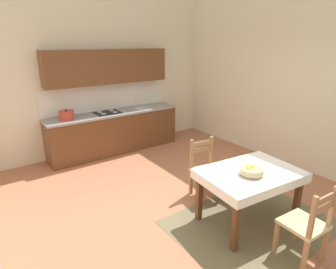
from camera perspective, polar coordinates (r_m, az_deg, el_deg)
ground_plane at (r=4.39m, az=4.01°, el=-14.80°), size 5.83×6.57×0.10m
wall_back at (r=6.32m, az=-13.92°, el=14.76°), size 5.83×0.12×4.00m
wall_right at (r=5.78m, az=26.09°, el=13.16°), size 0.12×6.57×4.00m
area_rug at (r=4.14m, az=16.63°, el=-17.03°), size 2.10×1.60×0.01m
kitchen_cabinetry at (r=6.23m, az=-11.18°, el=4.21°), size 2.91×0.63×2.20m
dining_table at (r=3.88m, az=16.31°, el=-9.01°), size 1.36×1.02×0.75m
dining_chair_kitchen_side at (r=4.45m, az=7.71°, el=-7.22°), size 0.48×0.48×0.93m
dining_chair_camera_side at (r=3.57m, az=26.41°, el=-16.23°), size 0.45×0.45×0.93m
fruit_bowl at (r=3.70m, az=16.63°, el=-7.05°), size 0.30×0.30×0.12m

